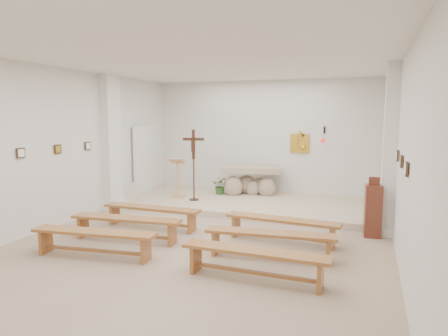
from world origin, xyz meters
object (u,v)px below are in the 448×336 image
at_px(crucifix_stand, 194,160).
at_px(bench_right_second, 270,239).
at_px(lectern, 177,178).
at_px(bench_left_third, 94,237).
at_px(donation_pedestal, 373,210).
at_px(bench_right_third, 255,257).
at_px(bench_left_second, 126,223).
at_px(altar, 250,183).
at_px(bench_right_front, 282,224).
at_px(bench_left_front, 152,212).

bearing_deg(crucifix_stand, bench_right_second, -57.89).
distance_m(lectern, bench_left_third, 4.59).
relative_size(donation_pedestal, bench_right_third, 0.55).
relative_size(crucifix_stand, bench_left_second, 0.85).
relative_size(altar, bench_right_front, 0.81).
distance_m(crucifix_stand, bench_left_third, 4.39).
distance_m(bench_right_front, bench_right_third, 1.95).
height_order(crucifix_stand, bench_left_third, crucifix_stand).
relative_size(bench_right_second, bench_right_third, 1.01).
height_order(altar, donation_pedestal, donation_pedestal).
height_order(lectern, bench_right_front, lectern).
bearing_deg(bench_left_third, bench_right_front, 27.39).
xyz_separation_m(bench_right_front, bench_left_third, (-2.89, -1.95, 0.00)).
distance_m(donation_pedestal, bench_left_second, 4.95).
height_order(crucifix_stand, bench_left_second, crucifix_stand).
height_order(altar, bench_left_second, altar).
relative_size(crucifix_stand, bench_right_third, 0.86).
bearing_deg(bench_right_third, bench_left_third, -178.52).
bearing_deg(bench_left_front, altar, 73.10).
bearing_deg(altar, bench_right_second, -84.15).
bearing_deg(lectern, bench_right_front, -42.96).
distance_m(bench_right_front, bench_left_third, 3.49).
xyz_separation_m(bench_left_front, bench_left_third, (0.00, -1.95, 0.00)).
relative_size(altar, bench_left_third, 0.81).
distance_m(crucifix_stand, donation_pedestal, 4.84).
bearing_deg(bench_left_second, bench_right_third, -23.75).
xyz_separation_m(altar, bench_right_third, (1.72, -5.65, -0.14)).
height_order(lectern, bench_left_third, lectern).
xyz_separation_m(altar, bench_left_second, (-1.17, -4.67, -0.14)).
distance_m(altar, bench_left_third, 5.77).
bearing_deg(altar, bench_left_second, -118.37).
xyz_separation_m(lectern, bench_right_second, (3.54, -3.55, -0.36)).
height_order(lectern, bench_right_second, lectern).
bearing_deg(lectern, bench_left_third, -88.68).
distance_m(bench_left_front, bench_left_second, 0.98).
xyz_separation_m(bench_right_front, bench_right_second, (0.00, -0.98, 0.00)).
relative_size(bench_left_second, bench_right_third, 1.01).
height_order(lectern, donation_pedestal, lectern).
xyz_separation_m(crucifix_stand, bench_right_third, (2.93, -4.30, -0.91)).
height_order(bench_left_second, bench_right_third, same).
bearing_deg(bench_right_front, crucifix_stand, 146.38).
relative_size(lectern, bench_left_second, 0.50).
height_order(bench_right_second, bench_left_third, same).
height_order(donation_pedestal, bench_left_second, donation_pedestal).
bearing_deg(donation_pedestal, bench_left_second, -162.27).
xyz_separation_m(bench_left_front, bench_right_third, (2.89, -1.95, 0.00)).
xyz_separation_m(donation_pedestal, bench_right_front, (-1.66, -0.99, -0.19)).
bearing_deg(donation_pedestal, bench_left_third, -152.74).
height_order(donation_pedestal, bench_left_front, donation_pedestal).
bearing_deg(bench_right_second, bench_left_front, 155.50).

